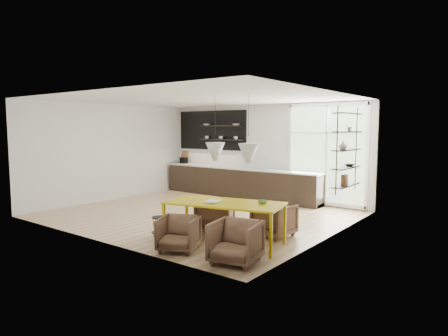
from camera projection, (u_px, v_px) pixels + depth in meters
The scene contains 11 objects.
room at pixel (242, 155), 10.52m from camera, with size 7.02×6.01×2.91m.
kitchen_run at pixel (237, 178), 12.64m from camera, with size 5.54×0.69×2.75m.
right_shelving at pixel (346, 152), 8.89m from camera, with size 0.26×1.22×1.90m.
dining_table at pixel (224, 205), 7.47m from camera, with size 2.36×1.48×0.80m.
armchair_back_left at pixel (215, 216), 8.39m from camera, with size 0.73×0.76×0.69m, color brown.
armchair_back_right at pixel (274, 220), 8.08m from camera, with size 0.71×0.73×0.67m, color brown.
armchair_front_left at pixel (179, 234), 7.11m from camera, with size 0.66×0.68×0.62m, color brown.
armchair_front_right at pixel (236, 242), 6.46m from camera, with size 0.74×0.76×0.69m, color brown.
wire_stool at pixel (160, 224), 7.94m from camera, with size 0.34×0.34×0.43m.
table_book at pixel (207, 201), 7.54m from camera, with size 0.24×0.32×0.03m, color white.
table_bowl at pixel (262, 202), 7.36m from camera, with size 0.18×0.18×0.06m, color #547D4A.
Camera 1 is at (6.55, -7.55, 2.20)m, focal length 32.00 mm.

